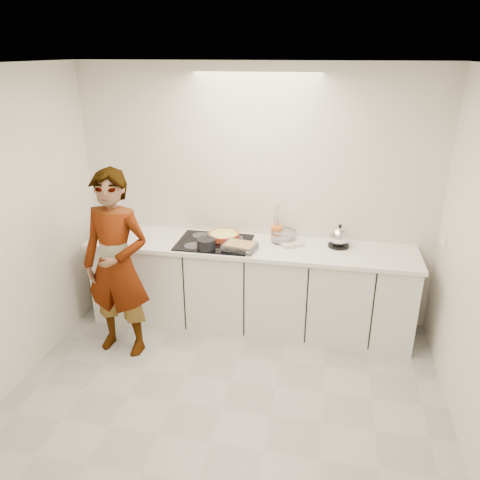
% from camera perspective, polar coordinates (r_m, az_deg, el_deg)
% --- Properties ---
extents(floor, '(3.60, 3.20, 0.00)m').
position_cam_1_polar(floor, '(4.01, -2.31, -19.89)').
color(floor, '#ABABA6').
rests_on(floor, ground).
extents(ceiling, '(3.60, 3.20, 0.00)m').
position_cam_1_polar(ceiling, '(2.98, -3.12, 20.47)').
color(ceiling, white).
rests_on(ceiling, wall_back).
extents(wall_back, '(3.60, 0.00, 2.60)m').
position_cam_1_polar(wall_back, '(4.76, 1.87, 5.21)').
color(wall_back, silver).
rests_on(wall_back, ground).
extents(wall_front, '(3.60, 0.00, 2.60)m').
position_cam_1_polar(wall_front, '(2.03, -14.09, -21.83)').
color(wall_front, silver).
rests_on(wall_front, ground).
extents(base_cabinets, '(3.20, 0.58, 0.87)m').
position_cam_1_polar(base_cabinets, '(4.80, 1.12, -5.84)').
color(base_cabinets, silver).
rests_on(base_cabinets, floor).
extents(countertop, '(3.24, 0.64, 0.04)m').
position_cam_1_polar(countertop, '(4.60, 1.16, -0.83)').
color(countertop, white).
rests_on(countertop, base_cabinets).
extents(hob, '(0.72, 0.54, 0.01)m').
position_cam_1_polar(hob, '(4.64, -3.14, -0.29)').
color(hob, black).
rests_on(hob, countertop).
extents(tart_dish, '(0.35, 0.35, 0.05)m').
position_cam_1_polar(tart_dish, '(4.71, -2.00, 0.56)').
color(tart_dish, '#9E381D').
rests_on(tart_dish, hob).
extents(saucepan, '(0.21, 0.21, 0.17)m').
position_cam_1_polar(saucepan, '(4.46, -4.14, -0.46)').
color(saucepan, black).
rests_on(saucepan, hob).
extents(baking_dish, '(0.34, 0.28, 0.06)m').
position_cam_1_polar(baking_dish, '(4.44, -0.01, -0.74)').
color(baking_dish, silver).
rests_on(baking_dish, hob).
extents(mixing_bowl, '(0.25, 0.25, 0.11)m').
position_cam_1_polar(mixing_bowl, '(4.67, 5.34, 0.43)').
color(mixing_bowl, silver).
rests_on(mixing_bowl, countertop).
extents(tea_towel, '(0.26, 0.24, 0.03)m').
position_cam_1_polar(tea_towel, '(4.60, 6.30, -0.47)').
color(tea_towel, white).
rests_on(tea_towel, countertop).
extents(kettle, '(0.21, 0.21, 0.23)m').
position_cam_1_polar(kettle, '(4.61, 11.99, 0.33)').
color(kettle, black).
rests_on(kettle, countertop).
extents(utensil_crock, '(0.14, 0.14, 0.14)m').
position_cam_1_polar(utensil_crock, '(4.70, 4.50, 0.84)').
color(utensil_crock, orange).
rests_on(utensil_crock, countertop).
extents(cook, '(0.68, 0.48, 1.76)m').
position_cam_1_polar(cook, '(4.38, -14.80, -2.97)').
color(cook, silver).
rests_on(cook, floor).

